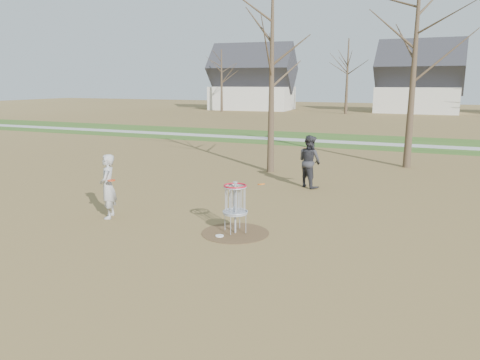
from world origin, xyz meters
name	(u,v)px	position (x,y,z in m)	size (l,w,h in m)	color
ground	(235,233)	(0.00, 0.00, 0.00)	(160.00, 160.00, 0.00)	brown
green_band	(360,141)	(0.00, 21.00, 0.01)	(160.00, 8.00, 0.01)	#2D5119
footpath	(358,143)	(0.00, 20.00, 0.01)	(160.00, 1.50, 0.01)	#9E9E99
dirt_circle	(235,233)	(0.00, 0.00, 0.01)	(1.80, 1.80, 0.01)	#47331E
player_standing	(108,186)	(-3.98, -0.13, 0.94)	(0.68, 0.45, 1.88)	#A9A9A9
player_throwing	(310,161)	(0.38, 6.13, 0.99)	(0.96, 0.75, 1.97)	#2E2E32
disc_grounded	(220,236)	(-0.26, -0.43, 0.02)	(0.22, 0.22, 0.02)	white
discs_in_play	(191,182)	(-1.71, 0.75, 1.08)	(3.97, 2.32, 0.27)	#FF630D
disc_golf_basket	(235,199)	(0.00, 0.00, 0.91)	(0.64, 0.64, 1.35)	#9EA3AD
bare_trees	(409,66)	(1.78, 35.79, 5.35)	(52.62, 44.98, 9.00)	#382B1E
houses_row	(438,85)	(4.32, 52.56, 3.52)	(56.51, 10.01, 7.26)	silver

